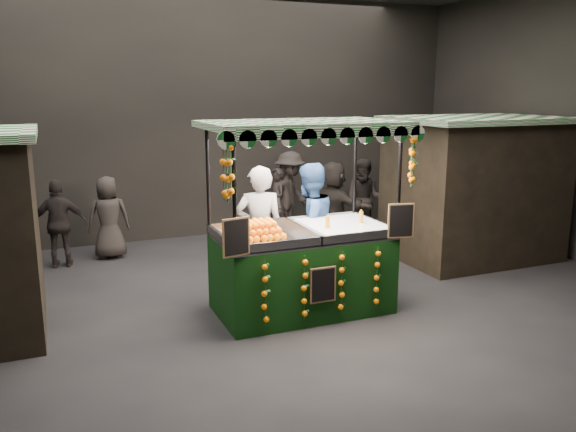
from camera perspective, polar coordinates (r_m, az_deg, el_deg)
name	(u,v)px	position (r m, az deg, el deg)	size (l,w,h in m)	color
ground	(282,318)	(8.09, -0.58, -10.03)	(12.00, 12.00, 0.00)	black
market_hall	(282,64)	(7.49, -0.64, 14.67)	(12.10, 10.10, 5.05)	black
neighbour_stall_right	(473,188)	(11.22, 17.73, 2.68)	(3.00, 2.20, 2.60)	black
juice_stall	(303,254)	(8.09, 1.53, -3.79)	(2.75, 1.62, 2.67)	black
vendor_grey	(260,231)	(8.71, -2.81, -1.51)	(0.82, 0.65, 1.99)	gray
vendor_blue	(309,227)	(8.99, 2.08, -1.08)	(1.17, 1.04, 1.99)	navy
shopper_1	(365,199)	(12.14, 7.53, 1.63)	(1.04, 1.01, 1.69)	black
shopper_2	(60,224)	(10.89, -21.53, -0.72)	(0.95, 0.49, 1.56)	black
shopper_3	(290,195)	(12.20, 0.20, 2.11)	(1.34, 1.26, 1.82)	#2D2825
shopper_4	(109,217)	(11.18, -17.22, -0.13)	(0.76, 0.51, 1.54)	#2D2824
shopper_5	(333,207)	(11.14, 4.49, 0.91)	(1.10, 1.70, 1.75)	black
shopper_6	(277,203)	(12.08, -1.04, 1.24)	(0.39, 0.56, 1.50)	black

